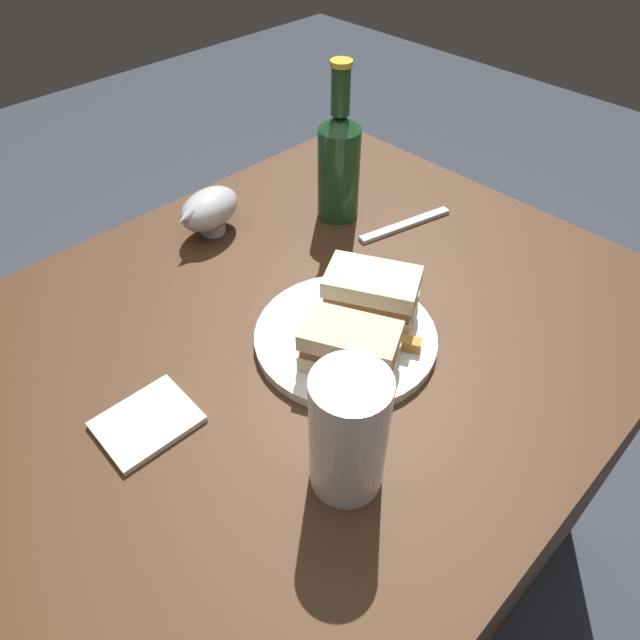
% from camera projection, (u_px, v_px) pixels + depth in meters
% --- Properties ---
extents(ground_plane, '(6.00, 6.00, 0.00)m').
position_uv_depth(ground_plane, '(305.00, 562.00, 1.31)').
color(ground_plane, '#333842').
extents(dining_table, '(1.03, 0.80, 0.77)m').
position_uv_depth(dining_table, '(302.00, 476.00, 1.05)').
color(dining_table, '#422816').
rests_on(dining_table, ground).
extents(plate, '(0.25, 0.25, 0.01)m').
position_uv_depth(plate, '(345.00, 337.00, 0.76)').
color(plate, white).
rests_on(plate, dining_table).
extents(sandwich_half_left, '(0.11, 0.14, 0.06)m').
position_uv_depth(sandwich_half_left, '(350.00, 346.00, 0.70)').
color(sandwich_half_left, beige).
rests_on(sandwich_half_left, plate).
extents(sandwich_half_right, '(0.12, 0.14, 0.07)m').
position_uv_depth(sandwich_half_right, '(371.00, 294.00, 0.76)').
color(sandwich_half_right, beige).
rests_on(sandwich_half_right, plate).
extents(potato_wedge_front, '(0.05, 0.03, 0.02)m').
position_uv_depth(potato_wedge_front, '(387.00, 338.00, 0.74)').
color(potato_wedge_front, '#AD702D').
rests_on(potato_wedge_front, plate).
extents(potato_wedge_middle, '(0.03, 0.05, 0.01)m').
position_uv_depth(potato_wedge_middle, '(363.00, 349.00, 0.72)').
color(potato_wedge_middle, gold).
rests_on(potato_wedge_middle, plate).
extents(potato_wedge_back, '(0.03, 0.05, 0.02)m').
position_uv_depth(potato_wedge_back, '(395.00, 323.00, 0.76)').
color(potato_wedge_back, '#AD702D').
rests_on(potato_wedge_back, plate).
extents(potato_wedge_left_edge, '(0.03, 0.04, 0.02)m').
position_uv_depth(potato_wedge_left_edge, '(406.00, 343.00, 0.73)').
color(potato_wedge_left_edge, '#B77F33').
rests_on(potato_wedge_left_edge, plate).
extents(potato_wedge_right_edge, '(0.04, 0.04, 0.02)m').
position_uv_depth(potato_wedge_right_edge, '(366.00, 364.00, 0.70)').
color(potato_wedge_right_edge, '#B77F33').
rests_on(potato_wedge_right_edge, plate).
extents(pint_glass, '(0.08, 0.08, 0.16)m').
position_uv_depth(pint_glass, '(348.00, 438.00, 0.57)').
color(pint_glass, white).
rests_on(pint_glass, dining_table).
extents(gravy_boat, '(0.13, 0.10, 0.07)m').
position_uv_depth(gravy_boat, '(209.00, 209.00, 0.92)').
color(gravy_boat, '#B7B7BC').
rests_on(gravy_boat, dining_table).
extents(cider_bottle, '(0.07, 0.07, 0.26)m').
position_uv_depth(cider_bottle, '(339.00, 162.00, 0.92)').
color(cider_bottle, '#19421E').
rests_on(cider_bottle, dining_table).
extents(napkin, '(0.11, 0.09, 0.01)m').
position_uv_depth(napkin, '(147.00, 422.00, 0.66)').
color(napkin, silver).
rests_on(napkin, dining_table).
extents(fork, '(0.18, 0.06, 0.01)m').
position_uv_depth(fork, '(405.00, 225.00, 0.96)').
color(fork, silver).
rests_on(fork, dining_table).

